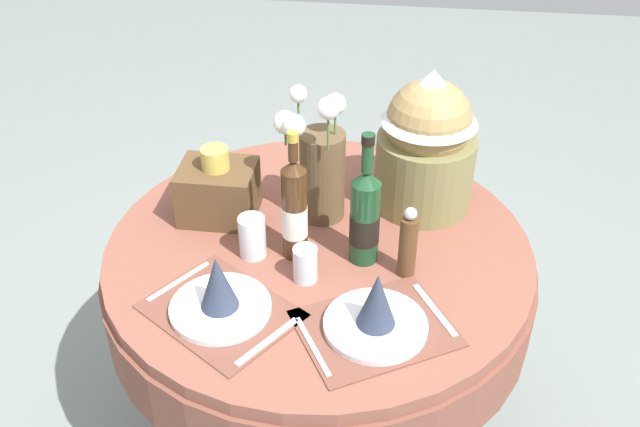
% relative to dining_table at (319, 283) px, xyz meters
% --- Properties ---
extents(ground, '(8.00, 8.00, 0.00)m').
position_rel_dining_table_xyz_m(ground, '(0.00, 0.00, -0.60)').
color(ground, gray).
extents(dining_table, '(1.15, 1.15, 0.73)m').
position_rel_dining_table_xyz_m(dining_table, '(0.00, 0.00, 0.00)').
color(dining_table, brown).
rests_on(dining_table, ground).
extents(place_setting_left, '(0.43, 0.41, 0.16)m').
position_rel_dining_table_xyz_m(place_setting_left, '(-0.19, -0.29, 0.18)').
color(place_setting_left, brown).
rests_on(place_setting_left, dining_table).
extents(place_setting_right, '(0.42, 0.39, 0.16)m').
position_rel_dining_table_xyz_m(place_setting_right, '(0.17, -0.30, 0.18)').
color(place_setting_right, brown).
rests_on(place_setting_right, dining_table).
extents(flower_vase, '(0.18, 0.19, 0.40)m').
position_rel_dining_table_xyz_m(flower_vase, '(-0.01, 0.13, 0.30)').
color(flower_vase, brown).
rests_on(flower_vase, dining_table).
extents(wine_bottle_left, '(0.08, 0.08, 0.36)m').
position_rel_dining_table_xyz_m(wine_bottle_left, '(0.12, -0.04, 0.27)').
color(wine_bottle_left, '#194223').
rests_on(wine_bottle_left, dining_table).
extents(wine_bottle_centre, '(0.07, 0.07, 0.36)m').
position_rel_dining_table_xyz_m(wine_bottle_centre, '(-0.05, -0.05, 0.28)').
color(wine_bottle_centre, '#422814').
rests_on(wine_bottle_centre, dining_table).
extents(tumbler_near_left, '(0.07, 0.07, 0.11)m').
position_rel_dining_table_xyz_m(tumbler_near_left, '(-0.16, -0.06, 0.19)').
color(tumbler_near_left, silver).
rests_on(tumbler_near_left, dining_table).
extents(tumbler_mid, '(0.06, 0.06, 0.09)m').
position_rel_dining_table_xyz_m(tumbler_mid, '(-0.01, -0.14, 0.18)').
color(tumbler_mid, silver).
rests_on(tumbler_mid, dining_table).
extents(pepper_mill, '(0.05, 0.05, 0.20)m').
position_rel_dining_table_xyz_m(pepper_mill, '(0.23, -0.09, 0.23)').
color(pepper_mill, brown).
rests_on(pepper_mill, dining_table).
extents(gift_tub_back_right, '(0.27, 0.27, 0.41)m').
position_rel_dining_table_xyz_m(gift_tub_back_right, '(0.27, 0.23, 0.35)').
color(gift_tub_back_right, olive).
rests_on(gift_tub_back_right, dining_table).
extents(woven_basket_side_left, '(0.21, 0.17, 0.21)m').
position_rel_dining_table_xyz_m(woven_basket_side_left, '(-0.29, 0.10, 0.22)').
color(woven_basket_side_left, brown).
rests_on(woven_basket_side_left, dining_table).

